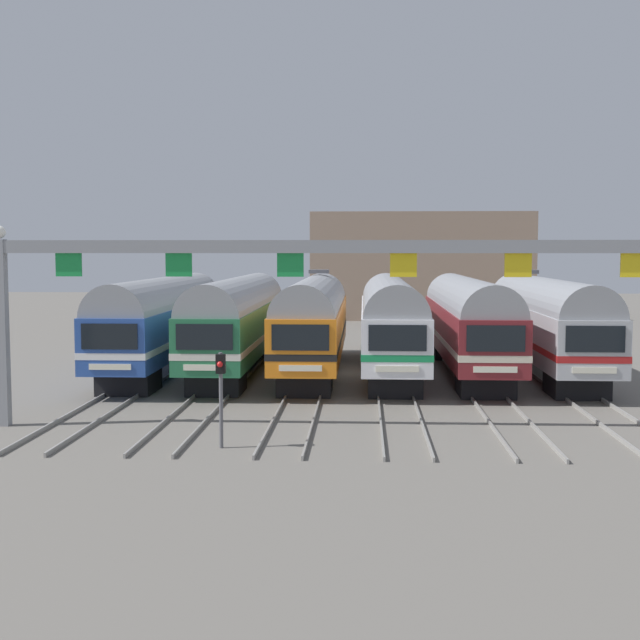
# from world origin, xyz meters

# --- Properties ---
(ground_plane) EXTENTS (160.00, 160.00, 0.00)m
(ground_plane) POSITION_xyz_m (0.00, 0.00, 0.00)
(ground_plane) COLOR slate
(track_bed) EXTENTS (20.61, 70.00, 0.15)m
(track_bed) POSITION_xyz_m (0.00, 17.00, 0.07)
(track_bed) COLOR gray
(track_bed) RESTS_ON ground
(commuter_train_blue) EXTENTS (2.88, 18.06, 4.77)m
(commuter_train_blue) POSITION_xyz_m (-9.55, -0.01, 2.69)
(commuter_train_blue) COLOR #284C9E
(commuter_train_blue) RESTS_ON ground
(commuter_train_green) EXTENTS (2.88, 18.06, 4.77)m
(commuter_train_green) POSITION_xyz_m (-5.73, -0.01, 2.69)
(commuter_train_green) COLOR #236B42
(commuter_train_green) RESTS_ON ground
(commuter_train_orange) EXTENTS (2.88, 18.06, 5.05)m
(commuter_train_orange) POSITION_xyz_m (-1.91, -0.00, 2.69)
(commuter_train_orange) COLOR orange
(commuter_train_orange) RESTS_ON ground
(commuter_train_white) EXTENTS (2.88, 18.06, 4.77)m
(commuter_train_white) POSITION_xyz_m (1.91, -0.01, 2.69)
(commuter_train_white) COLOR white
(commuter_train_white) RESTS_ON ground
(commuter_train_maroon) EXTENTS (2.88, 18.06, 4.77)m
(commuter_train_maroon) POSITION_xyz_m (5.73, -0.01, 2.69)
(commuter_train_maroon) COLOR maroon
(commuter_train_maroon) RESTS_ON ground
(commuter_train_stainless) EXTENTS (2.88, 18.06, 5.05)m
(commuter_train_stainless) POSITION_xyz_m (9.55, -0.00, 2.69)
(commuter_train_stainless) COLOR #B2B5BA
(commuter_train_stainless) RESTS_ON ground
(catenary_gantry) EXTENTS (24.35, 0.44, 6.97)m
(catenary_gantry) POSITION_xyz_m (-0.00, -13.50, 5.32)
(catenary_gantry) COLOR gray
(catenary_gantry) RESTS_ON ground
(yard_signal_mast) EXTENTS (0.28, 0.35, 2.99)m
(yard_signal_mast) POSITION_xyz_m (-3.82, -16.47, 2.09)
(yard_signal_mast) COLOR #59595E
(yard_signal_mast) RESTS_ON ground
(maintenance_building) EXTENTS (19.47, 10.00, 9.45)m
(maintenance_building) POSITION_xyz_m (5.65, 36.23, 4.73)
(maintenance_building) COLOR gray
(maintenance_building) RESTS_ON ground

